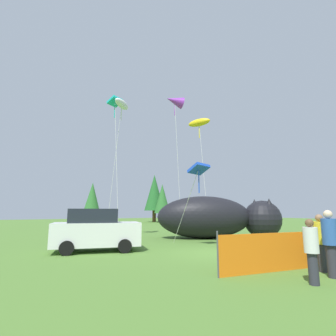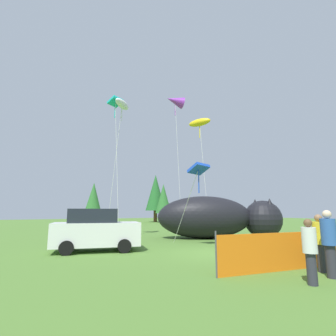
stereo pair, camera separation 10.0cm
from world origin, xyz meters
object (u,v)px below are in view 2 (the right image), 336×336
at_px(spectator_in_white_shirt, 320,240).
at_px(folding_chair, 290,242).
at_px(spectator_in_grey_shirt, 329,240).
at_px(kite_teal_diamond, 115,104).
at_px(kite_yellow_hero, 200,123).
at_px(spectator_in_green_shirt, 310,248).
at_px(kite_blue_box, 198,170).
at_px(parked_car, 96,230).
at_px(inflatable_cat, 217,219).
at_px(kite_white_ghost, 122,105).
at_px(kite_purple_delta, 175,101).

bearing_deg(spectator_in_white_shirt, folding_chair, 51.51).
relative_size(spectator_in_grey_shirt, kite_teal_diamond, 0.18).
relative_size(folding_chair, kite_yellow_hero, 0.09).
distance_m(spectator_in_green_shirt, spectator_in_white_shirt, 1.83).
xyz_separation_m(kite_blue_box, kite_teal_diamond, (-2.61, 6.94, 5.81)).
relative_size(parked_car, kite_blue_box, 0.98).
xyz_separation_m(parked_car, spectator_in_green_shirt, (3.54, -8.49, -0.07)).
bearing_deg(folding_chair, kite_blue_box, -106.80).
distance_m(parked_car, kite_teal_diamond, 10.68).
bearing_deg(kite_blue_box, spectator_in_white_shirt, -87.80).
bearing_deg(kite_yellow_hero, spectator_in_green_shirt, -113.71).
distance_m(spectator_in_green_shirt, kite_yellow_hero, 15.60).
relative_size(parked_car, folding_chair, 4.87).
distance_m(inflatable_cat, kite_yellow_hero, 7.84).
height_order(kite_white_ghost, kite_teal_diamond, kite_teal_diamond).
distance_m(parked_car, spectator_in_green_shirt, 9.20).
bearing_deg(kite_blue_box, inflatable_cat, 40.62).
distance_m(spectator_in_white_shirt, kite_purple_delta, 16.76).
bearing_deg(kite_white_ghost, kite_teal_diamond, 179.82).
bearing_deg(kite_white_ghost, kite_purple_delta, -1.08).
bearing_deg(spectator_in_grey_shirt, folding_chair, 51.17).
bearing_deg(kite_purple_delta, spectator_in_grey_shirt, -101.72).
relative_size(spectator_in_green_shirt, kite_purple_delta, 0.14).
bearing_deg(inflatable_cat, kite_blue_box, -112.67).
bearing_deg(spectator_in_white_shirt, spectator_in_green_shirt, -155.87).
relative_size(folding_chair, inflatable_cat, 0.10).
xyz_separation_m(kite_blue_box, kite_purple_delta, (2.58, 6.85, 7.12)).
xyz_separation_m(kite_white_ghost, kite_blue_box, (2.08, -6.94, -5.87)).
bearing_deg(spectator_in_grey_shirt, spectator_in_white_shirt, 49.65).
relative_size(kite_teal_diamond, kite_yellow_hero, 1.10).
bearing_deg(folding_chair, spectator_in_green_shirt, -8.49).
bearing_deg(parked_car, spectator_in_green_shirt, -53.98).
xyz_separation_m(kite_white_ghost, kite_teal_diamond, (-0.53, 0.00, -0.07)).
bearing_deg(parked_car, kite_white_ghost, 75.35).
distance_m(parked_car, inflatable_cat, 9.15).
bearing_deg(inflatable_cat, folding_chair, -76.29).
bearing_deg(kite_purple_delta, kite_blue_box, -110.66).
bearing_deg(kite_teal_diamond, parked_car, -113.55).
bearing_deg(spectator_in_white_shirt, inflatable_cat, 68.81).
height_order(folding_chair, kite_teal_diamond, kite_teal_diamond).
height_order(spectator_in_white_shirt, kite_blue_box, kite_blue_box).
height_order(spectator_in_white_shirt, kite_white_ghost, kite_white_ghost).
xyz_separation_m(spectator_in_white_shirt, kite_purple_delta, (2.34, 13.08, 10.21)).
xyz_separation_m(inflatable_cat, kite_yellow_hero, (-0.04, 1.84, 7.62)).
relative_size(spectator_in_white_shirt, kite_white_ghost, 0.17).
xyz_separation_m(kite_teal_diamond, kite_yellow_hero, (6.54, -1.69, -0.90)).
relative_size(folding_chair, spectator_in_grey_shirt, 0.46).
bearing_deg(kite_purple_delta, kite_yellow_hero, -49.82).
bearing_deg(kite_blue_box, kite_purple_delta, 69.34).
xyz_separation_m(parked_car, kite_teal_diamond, (2.36, 5.42, 8.89)).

